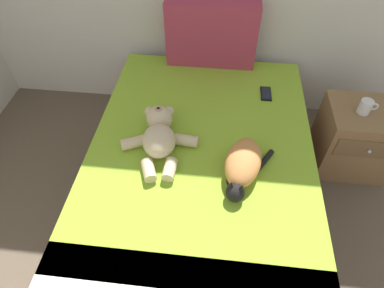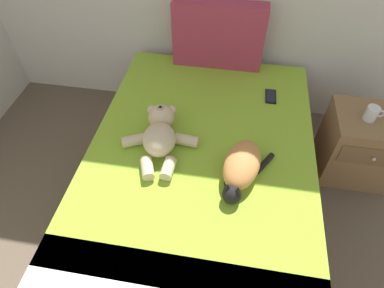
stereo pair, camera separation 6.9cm
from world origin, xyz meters
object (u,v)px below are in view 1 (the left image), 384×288
object	(u,v)px
cat	(243,165)
mug	(366,107)
bed	(200,175)
cell_phone	(266,94)
nightstand	(355,139)
patterned_cushion	(211,35)
teddy_bear	(159,135)

from	to	relation	value
cat	mug	world-z (taller)	cat
bed	cell_phone	size ratio (longest dim) A/B	13.15
bed	nightstand	distance (m)	1.16
bed	nightstand	bearing A→B (deg)	21.91
patterned_cushion	teddy_bear	size ratio (longest dim) A/B	1.23
patterned_cushion	cat	size ratio (longest dim) A/B	1.56
patterned_cushion	nightstand	distance (m)	1.28
cell_phone	teddy_bear	bearing A→B (deg)	-140.60
mug	bed	bearing A→B (deg)	-157.85
cat	nightstand	world-z (taller)	cat
patterned_cushion	teddy_bear	world-z (taller)	patterned_cushion
bed	cell_phone	distance (m)	0.73
bed	cat	xyz separation A→B (m)	(0.24, -0.16, 0.34)
cell_phone	bed	bearing A→B (deg)	-126.46
cat	teddy_bear	xyz separation A→B (m)	(-0.49, 0.17, 0.00)
bed	cat	distance (m)	0.44
nightstand	mug	world-z (taller)	mug
patterned_cushion	mug	size ratio (longest dim) A/B	5.47
bed	nightstand	xyz separation A→B (m)	(1.08, 0.43, 0.01)
cat	nightstand	bearing A→B (deg)	35.29
patterned_cushion	cat	distance (m)	1.09
bed	patterned_cushion	world-z (taller)	patterned_cushion
patterned_cushion	cell_phone	size ratio (longest dim) A/B	4.42
patterned_cushion	cat	world-z (taller)	patterned_cushion
patterned_cushion	bed	bearing A→B (deg)	-89.28
bed	cat	world-z (taller)	cat
patterned_cushion	cell_phone	distance (m)	0.58
cell_phone	nightstand	xyz separation A→B (m)	(0.67, -0.11, -0.26)
teddy_bear	mug	bearing A→B (deg)	17.72
cell_phone	nightstand	bearing A→B (deg)	-9.61
patterned_cushion	cell_phone	bearing A→B (deg)	-39.07
nightstand	teddy_bear	bearing A→B (deg)	-162.31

